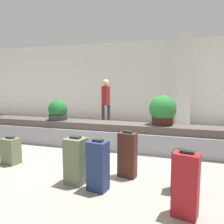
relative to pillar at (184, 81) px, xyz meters
name	(u,v)px	position (x,y,z in m)	size (l,w,h in m)	color
ground_plane	(93,165)	(-1.64, -4.40, -1.60)	(18.00, 18.00, 0.00)	gray
back_wall	(141,82)	(-1.64, 0.76, 0.00)	(18.00, 0.06, 3.20)	silver
carousel	(112,136)	(-1.64, -3.17, -1.32)	(7.01, 0.73, 0.60)	gray
pillar	(184,81)	(0.00, 0.00, 0.00)	(0.48, 0.48, 3.20)	silver
suitcase_0	(186,185)	(-0.04, -5.56, -1.23)	(0.32, 0.26, 0.77)	maroon
suitcase_1	(98,166)	(-1.20, -5.27, -1.24)	(0.30, 0.25, 0.74)	navy
suitcase_2	(11,151)	(-3.16, -4.77, -1.35)	(0.35, 0.28, 0.52)	#5B6647
suitcase_3	(127,155)	(-0.91, -4.71, -1.23)	(0.31, 0.21, 0.76)	#472319
suitcase_4	(76,161)	(-1.60, -5.15, -1.25)	(0.32, 0.30, 0.73)	#5B6647
suitcase_5	(181,171)	(-0.09, -4.96, -1.31)	(0.26, 0.21, 0.61)	#232328
potted_plant_0	(58,111)	(-3.07, -3.19, -0.77)	(0.47, 0.47, 0.51)	#2D2D2D
potted_plant_1	(163,110)	(-0.48, -3.08, -0.68)	(0.60, 0.60, 0.66)	#381914
traveler_0	(106,99)	(-2.54, -0.96, -0.61)	(0.31, 0.33, 1.67)	#282833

